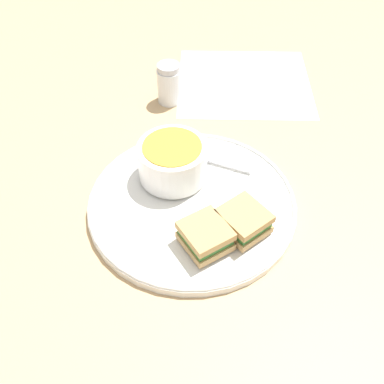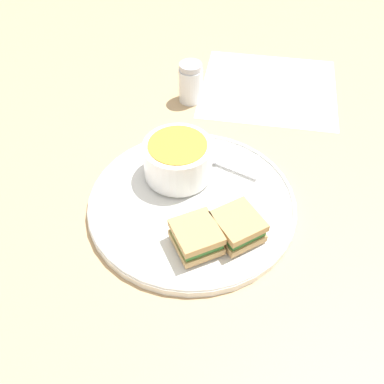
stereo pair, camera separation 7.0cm
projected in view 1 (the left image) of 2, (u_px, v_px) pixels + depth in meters
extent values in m
plane|color=tan|center=(192.00, 207.00, 0.72)|extent=(2.40, 2.40, 0.00)
cylinder|color=white|center=(192.00, 204.00, 0.72)|extent=(0.33, 0.33, 0.01)
torus|color=white|center=(192.00, 201.00, 0.71)|extent=(0.33, 0.33, 0.01)
cylinder|color=white|center=(173.00, 173.00, 0.75)|extent=(0.06, 0.06, 0.01)
cylinder|color=white|center=(173.00, 161.00, 0.73)|extent=(0.11, 0.11, 0.06)
cylinder|color=gold|center=(172.00, 147.00, 0.71)|extent=(0.09, 0.09, 0.01)
cube|color=silver|center=(229.00, 166.00, 0.76)|extent=(0.01, 0.08, 0.00)
ellipsoid|color=silver|center=(201.00, 157.00, 0.77)|extent=(0.03, 0.04, 0.01)
cube|color=tan|center=(205.00, 241.00, 0.65)|extent=(0.09, 0.09, 0.01)
cube|color=#33702D|center=(205.00, 236.00, 0.64)|extent=(0.08, 0.08, 0.01)
cube|color=tan|center=(206.00, 231.00, 0.63)|extent=(0.09, 0.09, 0.01)
cube|color=tan|center=(243.00, 226.00, 0.67)|extent=(0.09, 0.09, 0.01)
cube|color=#33702D|center=(244.00, 221.00, 0.66)|extent=(0.08, 0.08, 0.01)
cube|color=tan|center=(244.00, 216.00, 0.65)|extent=(0.09, 0.09, 0.01)
cylinder|color=silver|center=(169.00, 86.00, 0.90)|extent=(0.05, 0.05, 0.07)
cylinder|color=#B7B7BC|center=(168.00, 68.00, 0.86)|extent=(0.04, 0.04, 0.01)
cube|color=white|center=(244.00, 82.00, 0.96)|extent=(0.32, 0.34, 0.00)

